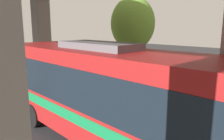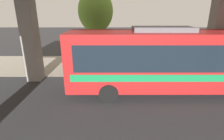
% 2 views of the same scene
% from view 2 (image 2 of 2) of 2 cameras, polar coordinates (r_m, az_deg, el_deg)
% --- Properties ---
extents(ground_plane, '(80.00, 80.00, 0.00)m').
position_cam_2_polar(ground_plane, '(12.68, 3.29, -2.14)').
color(ground_plane, '#2D2D30').
rests_on(ground_plane, ground).
extents(sidewalk_strip, '(6.00, 40.00, 0.02)m').
position_cam_2_polar(sidewalk_strip, '(15.51, 2.67, 1.84)').
color(sidewalk_strip, gray).
rests_on(sidewalk_strip, ground).
extents(bus, '(2.79, 12.67, 3.73)m').
position_cam_2_polar(bus, '(10.45, 22.18, 3.54)').
color(bus, '#B21E1E').
rests_on(bus, ground).
extents(fire_hydrant, '(0.43, 0.21, 1.00)m').
position_cam_2_polar(fire_hydrant, '(14.00, -12.83, 1.64)').
color(fire_hydrant, '#B21919').
rests_on(fire_hydrant, ground).
extents(planter_front, '(1.27, 1.27, 1.71)m').
position_cam_2_polar(planter_front, '(13.71, 4.14, 3.35)').
color(planter_front, gray).
rests_on(planter_front, ground).
extents(planter_middle, '(1.39, 1.39, 1.87)m').
position_cam_2_polar(planter_middle, '(14.43, -6.90, 4.37)').
color(planter_middle, gray).
rests_on(planter_middle, ground).
extents(street_tree_near, '(3.07, 3.07, 6.34)m').
position_cam_2_polar(street_tree_near, '(16.26, -5.38, 18.57)').
color(street_tree_near, brown).
rests_on(street_tree_near, ground).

